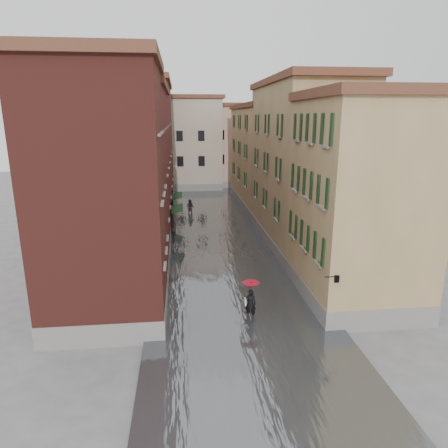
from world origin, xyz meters
TOP-DOWN VIEW (x-y plane):
  - ground at (0.00, 0.00)m, footprint 120.00×120.00m
  - floodwater at (0.00, 13.00)m, footprint 10.00×60.00m
  - building_left_near at (-7.00, -2.00)m, footprint 6.00×8.00m
  - building_left_mid at (-7.00, 9.00)m, footprint 6.00×14.00m
  - building_left_far at (-7.00, 24.00)m, footprint 6.00×16.00m
  - building_right_near at (7.00, -2.00)m, footprint 6.00×8.00m
  - building_right_mid at (7.00, 9.00)m, footprint 6.00×14.00m
  - building_right_far at (7.00, 24.00)m, footprint 6.00×16.00m
  - building_end_cream at (-3.00, 38.00)m, footprint 12.00×9.00m
  - building_end_pink at (6.00, 40.00)m, footprint 10.00×9.00m
  - awning_near at (-3.48, 12.11)m, footprint 1.09×3.11m
  - awning_far at (-3.48, 18.10)m, footprint 1.09×3.21m
  - wall_lantern at (4.33, -6.00)m, footprint 0.71×0.22m
  - window_planters at (4.12, -2.15)m, footprint 0.59×5.93m
  - pedestrian_main at (0.53, -3.91)m, footprint 0.96×0.96m
  - pedestrian_far at (-2.04, 19.95)m, footprint 1.04×0.94m

SIDE VIEW (x-z plane):
  - ground at x=0.00m, z-range 0.00..0.00m
  - floodwater at x=0.00m, z-range 0.00..0.20m
  - pedestrian_far at x=-2.04m, z-range 0.00..1.75m
  - pedestrian_main at x=0.53m, z-range 0.22..2.28m
  - awning_near at x=-3.48m, z-range 1.07..3.87m
  - awning_far at x=-3.48m, z-range 1.07..3.87m
  - wall_lantern at x=4.33m, z-range 2.83..3.18m
  - window_planters at x=4.12m, z-range 3.09..3.93m
  - building_right_near at x=7.00m, z-range 0.00..11.50m
  - building_right_far at x=7.00m, z-range 0.00..11.50m
  - building_end_pink at x=6.00m, z-range 0.00..12.00m
  - building_left_mid at x=-7.00m, z-range 0.00..12.50m
  - building_left_near at x=-7.00m, z-range 0.00..13.00m
  - building_right_mid at x=7.00m, z-range 0.00..13.00m
  - building_end_cream at x=-3.00m, z-range 0.00..13.00m
  - building_left_far at x=-7.00m, z-range 0.00..14.00m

